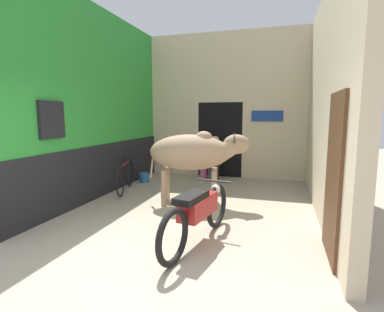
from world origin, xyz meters
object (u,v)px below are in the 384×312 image
Objects in this scene: shopkeeper_seated at (214,157)px; bucket at (144,177)px; cow at (194,152)px; bicycle at (126,176)px; plastic_stool at (203,171)px; motorcycle_near at (198,211)px.

bucket is at bearing -156.25° from shopkeeper_seated.
bicycle is at bearing 165.14° from cow.
cow is 2.50m from plastic_stool.
cow is 2.03m from motorcycle_near.
plastic_stool is at bearing 99.87° from cow.
bicycle is at bearing 136.21° from motorcycle_near.
shopkeeper_seated is at bearing 91.90° from cow.
plastic_stool is (-0.99, 4.17, -0.25)m from motorcycle_near.
plastic_stool is 1.67m from bucket.
motorcycle_near is 5.22× the size of plastic_stool.
cow is 0.99× the size of motorcycle_near.
cow reaches higher than plastic_stool.
cow is at bearing 107.64° from motorcycle_near.
bicycle is 2.52m from shopkeeper_seated.
plastic_stool is 1.55× the size of bucket.
bucket is (-1.77, -0.78, -0.52)m from shopkeeper_seated.
plastic_stool reaches higher than bucket.
bicycle reaches higher than bucket.
cow is 1.25× the size of bicycle.
cow is at bearing -14.86° from bicycle.
shopkeeper_seated is (1.78, 1.77, 0.28)m from bicycle.
bucket is at bearing 126.17° from motorcycle_near.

